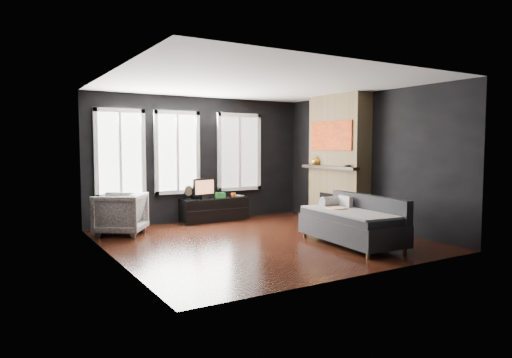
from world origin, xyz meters
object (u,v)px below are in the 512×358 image
sofa (351,220)px  monitor (204,187)px  mug (233,194)px  armchair (120,212)px  book (236,191)px  media_console (214,210)px  mantel_vase (316,160)px

sofa → monitor: monitor is taller
sofa → mug: (-0.46, 3.27, 0.15)m
monitor → mug: size_ratio=4.67×
mug → armchair: bearing=-171.3°
monitor → book: bearing=-10.2°
armchair → monitor: (1.92, 0.50, 0.33)m
armchair → media_console: armchair is taller
mug → mantel_vase: mantel_vase is taller
sofa → mantel_vase: (0.95, 2.15, 0.92)m
monitor → mantel_vase: bearing=-41.1°
armchair → book: 2.76m
mug → mantel_vase: bearing=-38.4°
mug → book: (0.12, 0.11, 0.05)m
armchair → media_console: bearing=135.1°
mantel_vase → armchair: bearing=169.8°
mug → book: book is taller
sofa → book: bearing=100.9°
armchair → media_console: size_ratio=0.58×
media_console → mantel_vase: mantel_vase is taller
media_console → monitor: bearing=173.2°
media_console → mug: bearing=-8.8°
sofa → mantel_vase: bearing=71.2°
book → mantel_vase: mantel_vase is taller
monitor → media_console: bearing=-17.8°
armchair → monitor: size_ratio=1.55×
armchair → book: armchair is taller
media_console → monitor: size_ratio=2.68×
book → mantel_vase: 1.92m
sofa → media_console: (-0.90, 3.34, -0.16)m
book → mug: bearing=-138.3°
monitor → mantel_vase: mantel_vase is taller
sofa → mug: 3.30m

